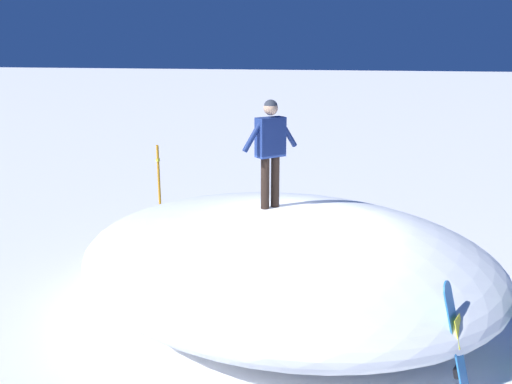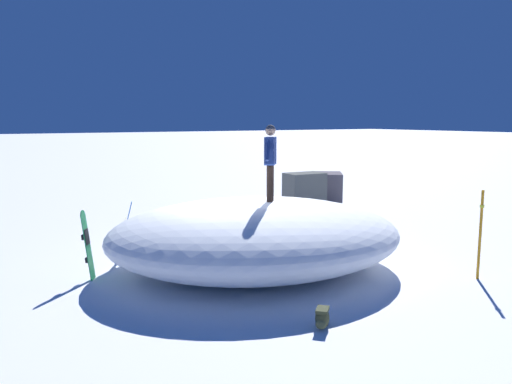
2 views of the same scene
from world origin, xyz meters
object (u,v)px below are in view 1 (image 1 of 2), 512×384
(backpack_far, at_px, (353,231))
(snowboard_primary_upright, at_px, (456,344))
(snowboarder_standing, at_px, (270,144))
(trail_marker_pole, at_px, (159,184))

(backpack_far, bearing_deg, snowboard_primary_upright, -72.79)
(snowboard_primary_upright, bearing_deg, snowboarder_standing, 142.28)
(snowboard_primary_upright, height_order, backpack_far, snowboard_primary_upright)
(trail_marker_pole, bearing_deg, backpack_far, 3.81)
(snowboarder_standing, bearing_deg, snowboard_primary_upright, -37.72)
(snowboard_primary_upright, relative_size, backpack_far, 3.03)
(snowboarder_standing, bearing_deg, backpack_far, 71.95)
(trail_marker_pole, bearing_deg, snowboarder_standing, -41.01)
(snowboarder_standing, distance_m, backpack_far, 4.32)
(snowboarder_standing, distance_m, snowboard_primary_upright, 4.01)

